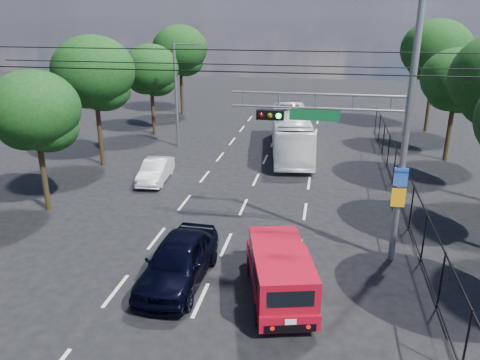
% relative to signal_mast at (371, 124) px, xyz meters
% --- Properties ---
extents(lane_markings, '(6.12, 38.00, 0.01)m').
position_rel_signal_mast_xyz_m(lane_markings, '(-5.28, 6.01, -5.24)').
color(lane_markings, beige).
rests_on(lane_markings, ground).
extents(signal_mast, '(6.43, 0.39, 9.50)m').
position_rel_signal_mast_xyz_m(signal_mast, '(0.00, 0.00, 0.00)').
color(signal_mast, slate).
rests_on(signal_mast, ground).
extents(streetlight_left, '(2.09, 0.22, 7.08)m').
position_rel_signal_mast_xyz_m(streetlight_left, '(-11.62, 14.01, -1.30)').
color(streetlight_left, slate).
rests_on(streetlight_left, ground).
extents(utility_wires, '(22.00, 5.04, 0.74)m').
position_rel_signal_mast_xyz_m(utility_wires, '(-5.28, 0.84, 1.99)').
color(utility_wires, black).
rests_on(utility_wires, ground).
extents(fence_right, '(0.06, 34.03, 2.00)m').
position_rel_signal_mast_xyz_m(fence_right, '(2.32, 4.18, -4.21)').
color(fence_right, black).
rests_on(fence_right, ground).
extents(tree_right_d, '(4.32, 4.32, 7.02)m').
position_rel_signal_mast_xyz_m(tree_right_d, '(6.13, 14.03, -0.39)').
color(tree_right_d, black).
rests_on(tree_right_d, ground).
extents(tree_right_e, '(5.28, 5.28, 8.58)m').
position_rel_signal_mast_xyz_m(tree_right_e, '(6.33, 22.03, 0.69)').
color(tree_right_e, black).
rests_on(tree_right_e, ground).
extents(tree_left_b, '(4.08, 4.08, 6.63)m').
position_rel_signal_mast_xyz_m(tree_left_b, '(-14.47, 2.03, -0.66)').
color(tree_left_b, black).
rests_on(tree_left_b, ground).
extents(tree_left_c, '(4.80, 4.80, 7.80)m').
position_rel_signal_mast_xyz_m(tree_left_c, '(-15.07, 9.03, 0.15)').
color(tree_left_c, black).
rests_on(tree_left_c, ground).
extents(tree_left_d, '(4.20, 4.20, 6.83)m').
position_rel_signal_mast_xyz_m(tree_left_d, '(-14.67, 17.03, -0.52)').
color(tree_left_d, black).
rests_on(tree_left_d, ground).
extents(tree_left_e, '(4.92, 4.92, 7.99)m').
position_rel_signal_mast_xyz_m(tree_left_e, '(-14.87, 25.03, 0.29)').
color(tree_left_e, black).
rests_on(tree_left_e, ground).
extents(red_pickup, '(2.89, 5.18, 1.83)m').
position_rel_signal_mast_xyz_m(red_pickup, '(-2.76, -3.35, -4.27)').
color(red_pickup, black).
rests_on(red_pickup, ground).
extents(navy_hatchback, '(2.09, 4.91, 1.65)m').
position_rel_signal_mast_xyz_m(navy_hatchback, '(-6.32, -3.02, -4.42)').
color(navy_hatchback, black).
rests_on(navy_hatchback, ground).
extents(white_bus, '(3.65, 10.29, 2.80)m').
position_rel_signal_mast_xyz_m(white_bus, '(-3.81, 13.73, -3.84)').
color(white_bus, white).
rests_on(white_bus, ground).
extents(white_van, '(1.62, 3.83, 1.23)m').
position_rel_signal_mast_xyz_m(white_van, '(-10.78, 6.80, -4.63)').
color(white_van, silver).
rests_on(white_van, ground).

